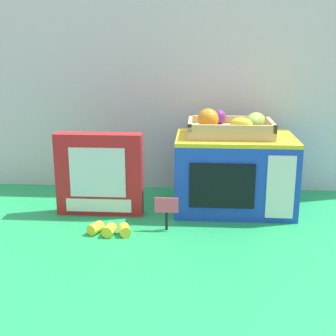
% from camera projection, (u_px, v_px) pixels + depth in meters
% --- Properties ---
extents(ground_plane, '(1.70, 1.70, 0.00)m').
position_uv_depth(ground_plane, '(196.00, 212.00, 1.52)').
color(ground_plane, '#219E54').
rests_on(ground_plane, ground).
extents(display_back_panel, '(1.61, 0.03, 0.75)m').
position_uv_depth(display_back_panel, '(198.00, 88.00, 1.68)').
color(display_back_panel, silver).
rests_on(display_back_panel, ground).
extents(toy_microwave, '(0.38, 0.27, 0.25)m').
position_uv_depth(toy_microwave, '(234.00, 173.00, 1.52)').
color(toy_microwave, blue).
rests_on(toy_microwave, ground).
extents(food_groups_crate, '(0.27, 0.20, 0.09)m').
position_uv_depth(food_groups_crate, '(230.00, 127.00, 1.48)').
color(food_groups_crate, tan).
rests_on(food_groups_crate, toy_microwave).
extents(cookie_set_box, '(0.28, 0.06, 0.26)m').
position_uv_depth(cookie_set_box, '(99.00, 174.00, 1.47)').
color(cookie_set_box, red).
rests_on(cookie_set_box, ground).
extents(price_sign, '(0.07, 0.01, 0.10)m').
position_uv_depth(price_sign, '(167.00, 209.00, 1.35)').
color(price_sign, black).
rests_on(price_sign, ground).
extents(loose_toy_banana, '(0.13, 0.06, 0.03)m').
position_uv_depth(loose_toy_banana, '(110.00, 229.00, 1.33)').
color(loose_toy_banana, yellow).
rests_on(loose_toy_banana, ground).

